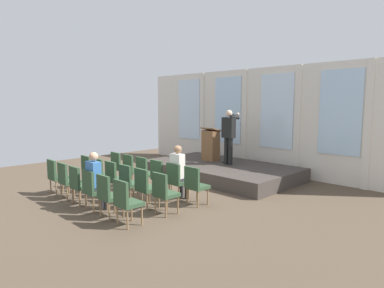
{
  "coord_description": "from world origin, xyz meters",
  "views": [
    {
      "loc": [
        7.15,
        -4.98,
        2.43
      ],
      "look_at": [
        0.07,
        1.98,
        1.21
      ],
      "focal_mm": 31.53,
      "sensor_mm": 36.0,
      "label": 1
    }
  ],
  "objects": [
    {
      "name": "chair_r0_c5",
      "position": [
        1.65,
        0.54,
        0.53
      ],
      "size": [
        0.46,
        0.44,
        0.94
      ],
      "color": "olive",
      "rests_on": "ground"
    },
    {
      "name": "lectern",
      "position": [
        -0.7,
        3.65,
        0.98
      ],
      "size": [
        0.6,
        0.48,
        1.16
      ],
      "color": "brown",
      "rests_on": "stage_platform"
    },
    {
      "name": "chair_r1_c0",
      "position": [
        -1.65,
        -0.43,
        0.53
      ],
      "size": [
        0.46,
        0.44,
        0.94
      ],
      "color": "olive",
      "rests_on": "ground"
    },
    {
      "name": "audience_r0_c4",
      "position": [
        0.99,
        0.61,
        0.76
      ],
      "size": [
        0.36,
        0.39,
        1.38
      ],
      "color": "#2D2D33",
      "rests_on": "ground"
    },
    {
      "name": "chair_r2_c0",
      "position": [
        -1.65,
        -1.4,
        0.53
      ],
      "size": [
        0.46,
        0.44,
        0.94
      ],
      "color": "olive",
      "rests_on": "ground"
    },
    {
      "name": "mic_stand",
      "position": [
        -0.06,
        3.71,
        0.76
      ],
      "size": [
        0.28,
        0.28,
        1.55
      ],
      "color": "black",
      "rests_on": "stage_platform"
    },
    {
      "name": "chair_r2_c5",
      "position": [
        1.65,
        -1.4,
        0.53
      ],
      "size": [
        0.46,
        0.44,
        0.94
      ],
      "color": "olive",
      "rests_on": "ground"
    },
    {
      "name": "chair_r1_c1",
      "position": [
        -0.99,
        -0.43,
        0.53
      ],
      "size": [
        0.46,
        0.44,
        0.94
      ],
      "color": "olive",
      "rests_on": "ground"
    },
    {
      "name": "chair_r2_c2",
      "position": [
        -0.33,
        -1.4,
        0.53
      ],
      "size": [
        0.46,
        0.44,
        0.94
      ],
      "color": "olive",
      "rests_on": "ground"
    },
    {
      "name": "chair_r2_c4",
      "position": [
        0.99,
        -1.4,
        0.53
      ],
      "size": [
        0.46,
        0.44,
        0.94
      ],
      "color": "olive",
      "rests_on": "ground"
    },
    {
      "name": "chair_r0_c1",
      "position": [
        -0.99,
        0.54,
        0.53
      ],
      "size": [
        0.46,
        0.44,
        0.94
      ],
      "color": "olive",
      "rests_on": "ground"
    },
    {
      "name": "chair_r2_c1",
      "position": [
        -0.99,
        -1.4,
        0.53
      ],
      "size": [
        0.46,
        0.44,
        0.94
      ],
      "color": "olive",
      "rests_on": "ground"
    },
    {
      "name": "chair_r1_c3",
      "position": [
        0.33,
        -0.43,
        0.53
      ],
      "size": [
        0.46,
        0.44,
        0.94
      ],
      "color": "olive",
      "rests_on": "ground"
    },
    {
      "name": "chair_r2_c3",
      "position": [
        0.33,
        -1.4,
        0.53
      ],
      "size": [
        0.46,
        0.44,
        0.94
      ],
      "color": "olive",
      "rests_on": "ground"
    },
    {
      "name": "rear_partition",
      "position": [
        0.04,
        5.05,
        1.85
      ],
      "size": [
        10.55,
        0.14,
        3.63
      ],
      "color": "silver",
      "rests_on": "ground"
    },
    {
      "name": "chair_r1_c2",
      "position": [
        -0.33,
        -0.43,
        0.53
      ],
      "size": [
        0.46,
        0.44,
        0.94
      ],
      "color": "olive",
      "rests_on": "ground"
    },
    {
      "name": "stage_platform",
      "position": [
        0.0,
        3.34,
        0.21
      ],
      "size": [
        4.93,
        2.83,
        0.42
      ],
      "primitive_type": "cube",
      "color": "#3F3833",
      "rests_on": "ground"
    },
    {
      "name": "chair_r0_c2",
      "position": [
        -0.33,
        0.54,
        0.53
      ],
      "size": [
        0.46,
        0.44,
        0.94
      ],
      "color": "olive",
      "rests_on": "ground"
    },
    {
      "name": "chair_r0_c4",
      "position": [
        0.99,
        0.54,
        0.53
      ],
      "size": [
        0.46,
        0.44,
        0.94
      ],
      "color": "olive",
      "rests_on": "ground"
    },
    {
      "name": "chair_r0_c3",
      "position": [
        0.33,
        0.54,
        0.53
      ],
      "size": [
        0.46,
        0.44,
        0.94
      ],
      "color": "olive",
      "rests_on": "ground"
    },
    {
      "name": "chair_r1_c4",
      "position": [
        0.99,
        -0.43,
        0.53
      ],
      "size": [
        0.46,
        0.44,
        0.94
      ],
      "color": "olive",
      "rests_on": "ground"
    },
    {
      "name": "audience_r2_c3",
      "position": [
        0.33,
        -1.32,
        0.74
      ],
      "size": [
        0.36,
        0.39,
        1.34
      ],
      "color": "#2D2D33",
      "rests_on": "ground"
    },
    {
      "name": "chair_r0_c0",
      "position": [
        -1.65,
        0.54,
        0.53
      ],
      "size": [
        0.46,
        0.44,
        0.94
      ],
      "color": "olive",
      "rests_on": "ground"
    },
    {
      "name": "chair_r1_c5",
      "position": [
        1.65,
        -0.43,
        0.53
      ],
      "size": [
        0.46,
        0.44,
        0.94
      ],
      "color": "olive",
      "rests_on": "ground"
    },
    {
      "name": "speaker",
      "position": [
        0.25,
        3.48,
        1.46
      ],
      "size": [
        0.5,
        0.69,
        1.78
      ],
      "color": "black",
      "rests_on": "stage_platform"
    },
    {
      "name": "ground_plane",
      "position": [
        0.0,
        0.0,
        0.0
      ],
      "size": [
        13.72,
        13.72,
        0.0
      ],
      "primitive_type": "plane",
      "color": "brown"
    }
  ]
}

